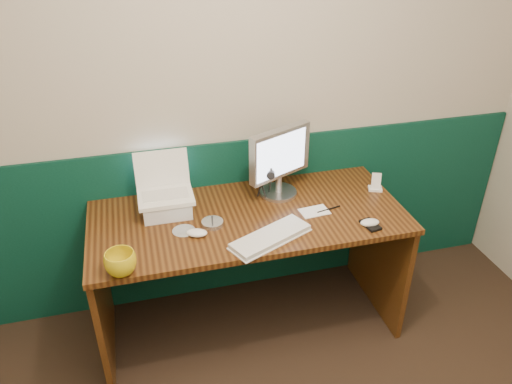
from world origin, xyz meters
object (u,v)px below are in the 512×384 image
object	(u,v)px
laptop	(164,179)
desk	(249,272)
keyboard	(271,237)
monitor	(279,163)
mug	(121,263)
camcorder	(265,181)

from	to	relation	value
laptop	desk	bearing A→B (deg)	-17.49
desk	keyboard	bearing A→B (deg)	-78.16
desk	monitor	size ratio (longest dim) A/B	4.27
monitor	mug	xyz separation A→B (m)	(-0.85, -0.47, -0.13)
laptop	mug	xyz separation A→B (m)	(-0.24, -0.44, -0.14)
desk	laptop	xyz separation A→B (m)	(-0.40, 0.13, 0.57)
desk	laptop	distance (m)	0.71
keyboard	camcorder	bearing A→B (deg)	53.75
mug	camcorder	xyz separation A→B (m)	(0.76, 0.46, 0.04)
mug	camcorder	size ratio (longest dim) A/B	0.70
keyboard	laptop	bearing A→B (deg)	116.21
keyboard	mug	bearing A→B (deg)	161.36
laptop	camcorder	distance (m)	0.54
desk	monitor	bearing A→B (deg)	38.50
monitor	mug	bearing A→B (deg)	-175.56
keyboard	mug	distance (m)	0.69
desk	monitor	xyz separation A→B (m)	(0.21, 0.17, 0.56)
keyboard	camcorder	size ratio (longest dim) A/B	2.07
desk	camcorder	xyz separation A→B (m)	(0.13, 0.15, 0.47)
desk	keyboard	distance (m)	0.45
laptop	monitor	xyz separation A→B (m)	(0.61, 0.04, -0.01)
mug	laptop	bearing A→B (deg)	61.39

